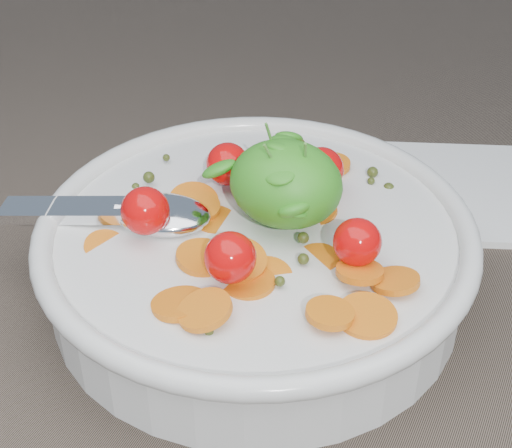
% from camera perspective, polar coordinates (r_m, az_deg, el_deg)
% --- Properties ---
extents(ground, '(6.00, 6.00, 0.00)m').
position_cam_1_polar(ground, '(0.54, 0.79, -7.24)').
color(ground, brown).
rests_on(ground, ground).
extents(bowl, '(0.32, 0.30, 0.13)m').
position_cam_1_polar(bowl, '(0.54, 0.01, -2.03)').
color(bowl, silver).
rests_on(bowl, ground).
extents(napkin, '(0.21, 0.20, 0.01)m').
position_cam_1_polar(napkin, '(0.67, 13.25, 2.39)').
color(napkin, white).
rests_on(napkin, ground).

